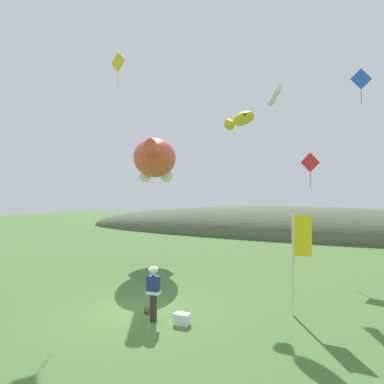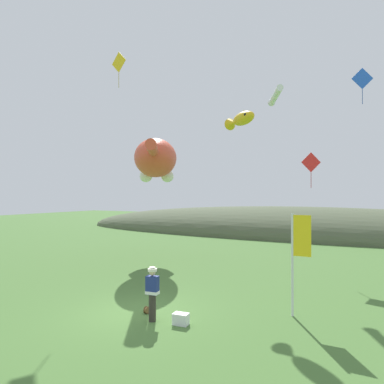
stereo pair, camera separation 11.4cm
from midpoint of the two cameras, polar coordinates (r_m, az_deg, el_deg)
The scene contains 12 objects.
ground_plane at distance 12.90m, azimuth -8.58°, elevation -19.25°, with size 120.00×120.00×0.00m, color #477033.
distant_hill_ridge at distance 38.37m, azimuth 16.98°, elevation -6.70°, with size 54.81×14.49×5.85m.
festival_attendant at distance 11.77m, azimuth -6.34°, elevation -16.24°, with size 0.45×0.31×1.77m.
kite_spool at distance 12.72m, azimuth -7.28°, elevation -18.93°, with size 0.12×0.25×0.25m.
picnic_cooler at distance 11.66m, azimuth -1.57°, elevation -20.40°, with size 0.52×0.37×0.36m.
festival_banner_pole at distance 12.36m, azimuth 17.41°, elevation -9.12°, with size 0.66×0.08×3.52m.
kite_giant_cat at distance 22.87m, azimuth -5.87°, elevation 5.41°, with size 5.75×8.44×2.89m.
kite_fish_windsock at distance 17.07m, azimuth 8.33°, elevation 11.87°, with size 2.14×2.02×0.71m.
kite_tube_streamer at distance 20.92m, azimuth 13.87°, elevation 15.29°, with size 1.56×2.90×0.44m.
kite_diamond_gold at distance 21.99m, azimuth -11.94°, elevation 20.37°, with size 1.22×0.22×2.13m.
kite_diamond_red at distance 20.79m, azimuth 19.37°, elevation 4.64°, with size 0.98×0.64×2.05m.
kite_diamond_blue at distance 23.68m, azimuth 26.65°, elevation 16.51°, with size 1.16×0.55×2.17m.
Camera 2 is at (7.32, -9.79, 4.14)m, focal length 32.00 mm.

